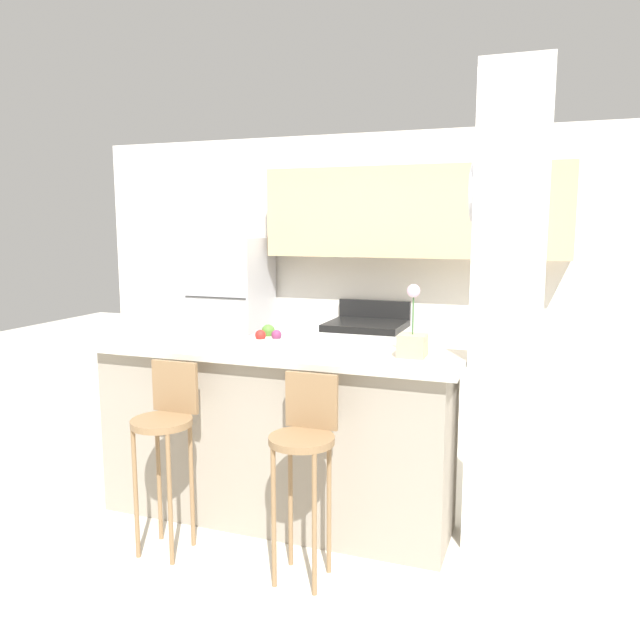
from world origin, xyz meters
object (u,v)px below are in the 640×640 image
object	(u,v)px
stove_range	(366,372)
orchid_vase	(413,339)
bar_stool_right	(304,446)
trash_bin	(277,401)
refrigerator	(232,325)
fruit_bowl	(268,340)
bar_stool_left	(166,428)

from	to	relation	value
stove_range	orchid_vase	world-z (taller)	orchid_vase
bar_stool_right	trash_bin	xyz separation A→B (m)	(-1.14, 2.23, -0.49)
refrigerator	stove_range	bearing A→B (deg)	0.98
fruit_bowl	trash_bin	xyz separation A→B (m)	(-0.68, 1.65, -0.89)
orchid_vase	bar_stool_right	bearing A→B (deg)	-125.75
refrigerator	bar_stool_left	size ratio (longest dim) A/B	1.60
refrigerator	stove_range	size ratio (longest dim) A/B	1.52
bar_stool_right	trash_bin	size ratio (longest dim) A/B	2.68
orchid_vase	fruit_bowl	world-z (taller)	orchid_vase
bar_stool_left	refrigerator	bearing A→B (deg)	110.11
stove_range	orchid_vase	distance (m)	2.16
refrigerator	bar_stool_right	size ratio (longest dim) A/B	1.60
refrigerator	fruit_bowl	bearing A→B (deg)	-56.56
fruit_bowl	orchid_vase	bearing A→B (deg)	-1.08
stove_range	fruit_bowl	world-z (taller)	fruit_bowl
bar_stool_left	orchid_vase	size ratio (longest dim) A/B	2.60
orchid_vase	fruit_bowl	size ratio (longest dim) A/B	1.50
refrigerator	bar_stool_left	xyz separation A→B (m)	(0.89, -2.43, -0.14)
refrigerator	orchid_vase	world-z (taller)	refrigerator
refrigerator	bar_stool_right	world-z (taller)	refrigerator
orchid_vase	trash_bin	size ratio (longest dim) A/B	1.03
refrigerator	fruit_bowl	size ratio (longest dim) A/B	6.24
bar_stool_left	trash_bin	world-z (taller)	bar_stool_left
bar_stool_right	orchid_vase	world-z (taller)	orchid_vase
bar_stool_right	orchid_vase	xyz separation A→B (m)	(0.41, 0.56, 0.46)
refrigerator	orchid_vase	bearing A→B (deg)	-41.84
stove_range	fruit_bowl	size ratio (longest dim) A/B	4.09
stove_range	trash_bin	bearing A→B (deg)	-163.30
refrigerator	trash_bin	world-z (taller)	refrigerator
bar_stool_right	trash_bin	bearing A→B (deg)	117.14
stove_range	bar_stool_right	distance (m)	2.49
refrigerator	stove_range	xyz separation A→B (m)	(1.29, 0.02, -0.35)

